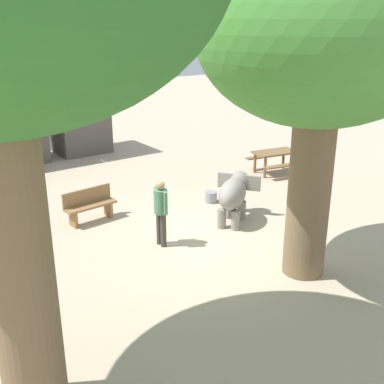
{
  "coord_description": "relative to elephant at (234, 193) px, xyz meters",
  "views": [
    {
      "loc": [
        -6.15,
        -8.32,
        5.05
      ],
      "look_at": [
        0.72,
        1.21,
        0.8
      ],
      "focal_mm": 44.46,
      "sensor_mm": 36.0,
      "label": 1
    }
  ],
  "objects": [
    {
      "name": "picnic_table_far",
      "position": [
        3.92,
        2.4,
        -0.19
      ],
      "size": [
        1.75,
        1.73,
        0.78
      ],
      "rotation": [
        0.0,
        0.0,
        6.1
      ],
      "color": "brown",
      "rests_on": "ground_plane"
    },
    {
      "name": "market_stall_white",
      "position": [
        -0.37,
        9.11,
        0.36
      ],
      "size": [
        2.5,
        2.5,
        2.52
      ],
      "color": "#59514C",
      "rests_on": "ground_plane"
    },
    {
      "name": "market_stall_blue",
      "position": [
        -2.97,
        9.11,
        0.36
      ],
      "size": [
        2.5,
        2.5,
        2.52
      ],
      "color": "#59514C",
      "rests_on": "ground_plane"
    },
    {
      "name": "person_handler",
      "position": [
        -2.33,
        -0.1,
        0.17
      ],
      "size": [
        0.32,
        0.51,
        1.62
      ],
      "rotation": [
        0.0,
        0.0,
        -0.0
      ],
      "color": "#3F3833",
      "rests_on": "ground_plane"
    },
    {
      "name": "shade_tree_secondary",
      "position": [
        -0.57,
        -2.93,
        3.96
      ],
      "size": [
        4.8,
        4.4,
        6.55
      ],
      "color": "brown",
      "rests_on": "ground_plane"
    },
    {
      "name": "ground_plane",
      "position": [
        -1.59,
        -0.52,
        -0.78
      ],
      "size": [
        60.0,
        60.0,
        0.0
      ],
      "primitive_type": "plane",
      "color": "#BAA88C"
    },
    {
      "name": "elephant",
      "position": [
        0.0,
        0.0,
        0.0
      ],
      "size": [
        1.67,
        1.56,
        1.22
      ],
      "rotation": [
        0.0,
        0.0,
        0.62
      ],
      "color": "gray",
      "rests_on": "ground_plane"
    },
    {
      "name": "wooden_bench",
      "position": [
        -3.1,
        2.24,
        -0.31
      ],
      "size": [
        1.43,
        0.53,
        0.88
      ],
      "rotation": [
        0.0,
        0.0,
        3.23
      ],
      "color": "olive",
      "rests_on": "ground_plane"
    },
    {
      "name": "feed_bucket",
      "position": [
        0.37,
        1.45,
        -0.62
      ],
      "size": [
        0.36,
        0.36,
        0.32
      ],
      "primitive_type": "cylinder",
      "color": "gray",
      "rests_on": "ground_plane"
    }
  ]
}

